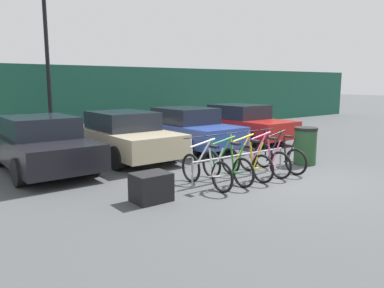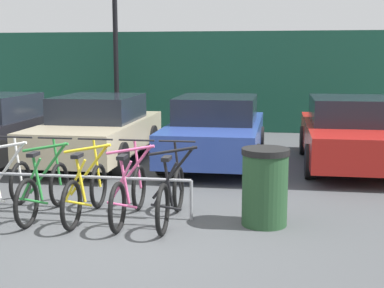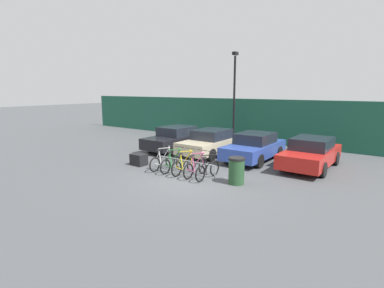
# 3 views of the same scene
# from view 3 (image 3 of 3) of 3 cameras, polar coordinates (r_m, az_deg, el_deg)

# --- Properties ---
(ground_plane) EXTENTS (120.00, 120.00, 0.00)m
(ground_plane) POSITION_cam_3_polar(r_m,az_deg,el_deg) (12.07, -0.25, -6.83)
(ground_plane) COLOR #424447
(hoarding_wall) EXTENTS (36.00, 0.16, 2.93)m
(hoarding_wall) POSITION_cam_3_polar(r_m,az_deg,el_deg) (20.08, 16.19, 3.96)
(hoarding_wall) COLOR #19513D
(hoarding_wall) RESTS_ON ground
(bike_rack) EXTENTS (2.97, 0.04, 0.57)m
(bike_rack) POSITION_cam_3_polar(r_m,az_deg,el_deg) (12.89, -1.13, -3.51)
(bike_rack) COLOR gray
(bike_rack) RESTS_ON ground
(bicycle_white) EXTENTS (0.68, 1.71, 1.05)m
(bicycle_white) POSITION_cam_3_polar(r_m,az_deg,el_deg) (13.56, -5.58, -3.29)
(bicycle_white) COLOR black
(bicycle_white) RESTS_ON ground
(bicycle_green) EXTENTS (0.68, 1.71, 1.05)m
(bicycle_green) POSITION_cam_3_polar(r_m,az_deg,el_deg) (13.17, -3.59, -3.67)
(bicycle_green) COLOR black
(bicycle_green) RESTS_ON ground
(bicycle_yellow) EXTENTS (0.68, 1.71, 1.05)m
(bicycle_yellow) POSITION_cam_3_polar(r_m,az_deg,el_deg) (12.79, -1.48, -4.07)
(bicycle_yellow) COLOR black
(bicycle_yellow) RESTS_ON ground
(bicycle_pink) EXTENTS (0.68, 1.71, 1.05)m
(bicycle_pink) POSITION_cam_3_polar(r_m,az_deg,el_deg) (12.44, 0.76, -4.49)
(bicycle_pink) COLOR black
(bicycle_pink) RESTS_ON ground
(bicycle_black) EXTENTS (0.68, 1.71, 1.05)m
(bicycle_black) POSITION_cam_3_polar(r_m,az_deg,el_deg) (12.12, 3.01, -4.91)
(bicycle_black) COLOR black
(bicycle_black) RESTS_ON ground
(car_black) EXTENTS (1.91, 4.26, 1.40)m
(car_black) POSITION_cam_3_polar(r_m,az_deg,el_deg) (17.80, -3.09, 1.06)
(car_black) COLOR black
(car_black) RESTS_ON ground
(car_beige) EXTENTS (1.91, 4.23, 1.40)m
(car_beige) POSITION_cam_3_polar(r_m,az_deg,el_deg) (16.49, 3.61, 0.31)
(car_beige) COLOR #C1B28E
(car_beige) RESTS_ON ground
(car_blue) EXTENTS (1.91, 4.19, 1.40)m
(car_blue) POSITION_cam_3_polar(r_m,az_deg,el_deg) (15.49, 11.77, -0.55)
(car_blue) COLOR #2D479E
(car_blue) RESTS_ON ground
(car_red) EXTENTS (1.91, 4.34, 1.40)m
(car_red) POSITION_cam_3_polar(r_m,az_deg,el_deg) (14.76, 21.69, -1.61)
(car_red) COLOR red
(car_red) RESTS_ON ground
(lamp_post) EXTENTS (0.24, 0.44, 5.94)m
(lamp_post) POSITION_cam_3_polar(r_m,az_deg,el_deg) (20.19, 8.06, 9.59)
(lamp_post) COLOR black
(lamp_post) RESTS_ON ground
(trash_bin) EXTENTS (0.63, 0.63, 1.03)m
(trash_bin) POSITION_cam_3_polar(r_m,az_deg,el_deg) (11.56, 8.46, -5.04)
(trash_bin) COLOR #234728
(trash_bin) RESTS_ON ground
(cargo_crate) EXTENTS (0.70, 0.56, 0.55)m
(cargo_crate) POSITION_cam_3_polar(r_m,az_deg,el_deg) (14.49, -10.10, -2.92)
(cargo_crate) COLOR black
(cargo_crate) RESTS_ON ground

